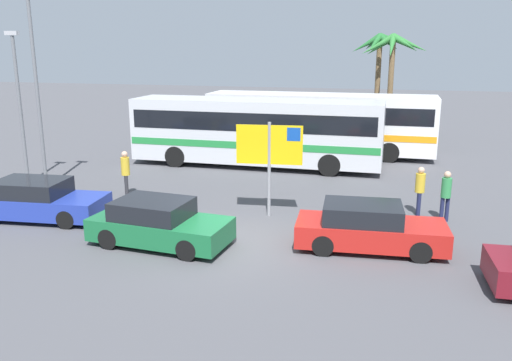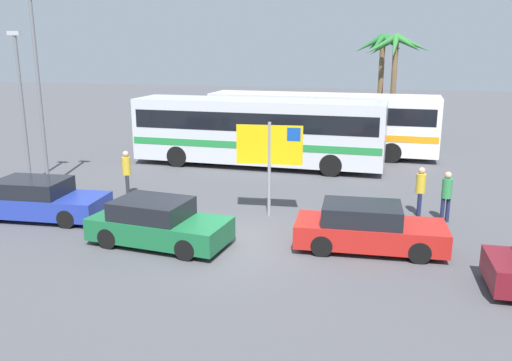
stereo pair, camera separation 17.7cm
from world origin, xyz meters
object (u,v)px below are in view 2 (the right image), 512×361
pedestrian_near_sign (447,193)px  car_blue (39,200)px  pedestrian_by_bus (421,188)px  pedestrian_crossing_lot (127,170)px  car_red (368,228)px  bus_front_coach (258,129)px  car_green (158,223)px  bus_rear_coach (322,121)px  ferry_sign (271,149)px

pedestrian_near_sign → car_blue: bearing=-97.3°
pedestrian_by_bus → pedestrian_crossing_lot: pedestrian_crossing_lot is taller
car_red → pedestrian_near_sign: bearing=49.4°
pedestrian_crossing_lot → car_blue: bearing=31.5°
car_red → bus_front_coach: bearing=116.8°
car_green → car_blue: bearing=171.7°
bus_rear_coach → pedestrian_near_sign: 11.57m
bus_rear_coach → pedestrian_by_bus: size_ratio=7.01×
car_green → pedestrian_crossing_lot: 5.46m
bus_rear_coach → bus_front_coach: bearing=-124.6°
pedestrian_crossing_lot → bus_front_coach: bearing=-149.7°
ferry_sign → car_green: (-2.51, -3.42, -1.69)m
bus_front_coach → car_red: (5.80, -9.59, -1.15)m
bus_front_coach → ferry_sign: 7.78m
bus_rear_coach → pedestrian_crossing_lot: (-5.91, -10.12, -0.73)m
car_blue → bus_front_coach: bearing=57.3°
bus_rear_coach → car_blue: (-7.47, -13.26, -1.15)m
bus_rear_coach → car_green: (-2.57, -14.42, -1.15)m
ferry_sign → car_green: bearing=-132.3°
ferry_sign → car_red: size_ratio=0.75×
pedestrian_by_bus → pedestrian_crossing_lot: bearing=-178.8°
bus_rear_coach → car_green: bus_rear_coach is taller
car_red → pedestrian_near_sign: pedestrian_near_sign is taller
bus_rear_coach → pedestrian_by_bus: (4.79, -9.65, -0.79)m
car_blue → pedestrian_by_bus: 12.79m
car_blue → ferry_sign: bearing=11.5°
bus_rear_coach → ferry_sign: ferry_sign is taller
bus_front_coach → car_red: size_ratio=2.77×
bus_rear_coach → car_red: size_ratio=2.77×
car_green → pedestrian_near_sign: bearing=32.9°
car_blue → pedestrian_near_sign: bearing=8.2°
bus_rear_coach → pedestrian_by_bus: 10.80m
pedestrian_crossing_lot → pedestrian_by_bus: bearing=150.5°
pedestrian_near_sign → pedestrian_by_bus: bearing=-140.3°
car_green → pedestrian_near_sign: pedestrian_near_sign is taller
bus_front_coach → car_red: 11.27m
car_red → pedestrian_by_bus: (1.49, 3.58, 0.36)m
pedestrian_near_sign → pedestrian_crossing_lot: (-11.50, -0.02, 0.06)m
car_red → pedestrian_near_sign: 3.90m
car_blue → pedestrian_crossing_lot: pedestrian_crossing_lot is taller
bus_rear_coach → ferry_sign: 11.01m
car_blue → pedestrian_by_bus: bearing=11.0°
pedestrian_by_bus → pedestrian_crossing_lot: 10.71m
car_blue → pedestrian_near_sign: 13.44m
bus_rear_coach → pedestrian_crossing_lot: bearing=-120.3°
bus_front_coach → bus_rear_coach: (2.51, 3.64, 0.00)m
pedestrian_near_sign → bus_rear_coach: bearing=-171.9°
ferry_sign → pedestrian_near_sign: bearing=3.0°
bus_front_coach → car_red: bus_front_coach is taller
bus_rear_coach → pedestrian_by_bus: bearing=-63.6°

